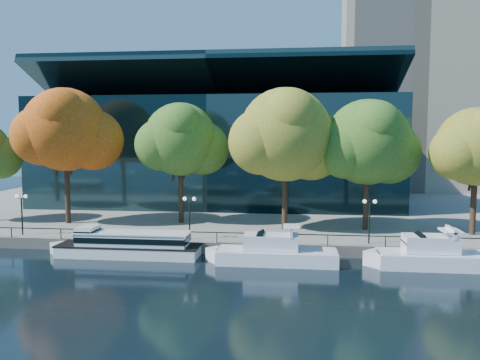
# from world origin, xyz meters

# --- Properties ---
(ground) EXTENTS (160.00, 160.00, 0.00)m
(ground) POSITION_xyz_m (0.00, 0.00, 0.00)
(ground) COLOR black
(ground) RESTS_ON ground
(promenade) EXTENTS (90.00, 67.08, 1.00)m
(promenade) POSITION_xyz_m (0.00, 36.38, 0.50)
(promenade) COLOR slate
(promenade) RESTS_ON ground
(railing) EXTENTS (88.20, 0.08, 0.99)m
(railing) POSITION_xyz_m (0.00, 3.25, 1.94)
(railing) COLOR black
(railing) RESTS_ON promenade
(convention_building) EXTENTS (50.00, 24.57, 21.43)m
(convention_building) POSITION_xyz_m (-4.00, 31.79, 8.51)
(convention_building) COLOR black
(convention_building) RESTS_ON ground
(office_tower) EXTENTS (22.50, 22.50, 65.90)m
(office_tower) POSITION_xyz_m (28.00, 55.00, 33.02)
(office_tower) COLOR tan
(office_tower) RESTS_ON ground
(tour_boat) EXTENTS (14.01, 3.12, 2.66)m
(tour_boat) POSITION_xyz_m (-8.01, 1.38, 1.13)
(tour_boat) COLOR white
(tour_boat) RESTS_ON ground
(cruiser_near) EXTENTS (11.18, 2.88, 3.24)m
(cruiser_near) POSITION_xyz_m (5.12, 0.41, 1.01)
(cruiser_near) COLOR white
(cruiser_near) RESTS_ON ground
(cruiser_far) EXTENTS (10.41, 2.88, 3.40)m
(cruiser_far) POSITION_xyz_m (18.03, 0.50, 1.08)
(cruiser_far) COLOR white
(cruiser_far) RESTS_ON ground
(tree_1) EXTENTS (11.48, 9.42, 15.06)m
(tree_1) POSITION_xyz_m (-18.00, 11.07, 11.26)
(tree_1) COLOR black
(tree_1) RESTS_ON promenade
(tree_2) EXTENTS (10.21, 8.37, 13.47)m
(tree_2) POSITION_xyz_m (-5.48, 12.91, 10.20)
(tree_2) COLOR black
(tree_2) RESTS_ON promenade
(tree_3) EXTENTS (12.06, 9.89, 14.71)m
(tree_3) POSITION_xyz_m (6.24, 10.13, 10.68)
(tree_3) COLOR black
(tree_3) RESTS_ON promenade
(tree_4) EXTENTS (11.01, 9.03, 13.52)m
(tree_4) POSITION_xyz_m (14.63, 11.01, 9.92)
(tree_4) COLOR black
(tree_4) RESTS_ON promenade
(tree_5) EXTENTS (9.60, 7.87, 12.54)m
(tree_5) POSITION_xyz_m (24.78, 9.66, 9.53)
(tree_5) COLOR black
(tree_5) RESTS_ON promenade
(lamp_0) EXTENTS (1.26, 0.36, 4.03)m
(lamp_0) POSITION_xyz_m (-19.62, 4.50, 3.98)
(lamp_0) COLOR black
(lamp_0) RESTS_ON promenade
(lamp_1) EXTENTS (1.26, 0.36, 4.03)m
(lamp_1) POSITION_xyz_m (-2.80, 4.50, 3.98)
(lamp_1) COLOR black
(lamp_1) RESTS_ON promenade
(lamp_2) EXTENTS (1.26, 0.36, 4.03)m
(lamp_2) POSITION_xyz_m (13.78, 4.50, 3.98)
(lamp_2) COLOR black
(lamp_2) RESTS_ON promenade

